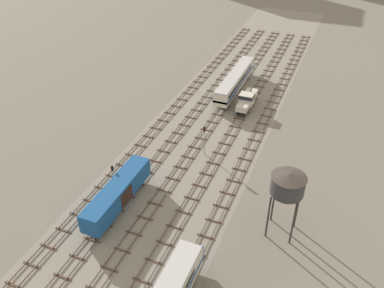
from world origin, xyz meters
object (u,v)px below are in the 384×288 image
at_px(freight_boxcar_left_near, 118,193).
at_px(signal_post_nearest, 205,137).
at_px(diesel_railcar_centre_left_midfar, 235,80).
at_px(water_tower, 288,184).
at_px(signal_post_mid, 114,175).
at_px(shunter_loco_centre_mid, 247,100).

bearing_deg(freight_boxcar_left_near, signal_post_nearest, 67.69).
bearing_deg(signal_post_nearest, diesel_railcar_centre_left_midfar, 95.20).
bearing_deg(signal_post_nearest, water_tower, -38.79).
height_order(signal_post_nearest, signal_post_mid, signal_post_nearest).
distance_m(shunter_loco_centre_mid, water_tower, 33.12).
xyz_separation_m(shunter_loco_centre_mid, signal_post_mid, (-11.01, -31.14, 1.03)).
bearing_deg(freight_boxcar_left_near, shunter_loco_centre_mid, 75.40).
distance_m(freight_boxcar_left_near, signal_post_nearest, 17.42).
height_order(water_tower, signal_post_nearest, water_tower).
xyz_separation_m(diesel_railcar_centre_left_midfar, signal_post_mid, (-6.61, -37.62, 0.44)).
bearing_deg(freight_boxcar_left_near, diesel_railcar_centre_left_midfar, 83.77).
xyz_separation_m(water_tower, signal_post_mid, (-23.97, -1.25, -4.90)).
bearing_deg(signal_post_mid, freight_boxcar_left_near, -50.16).
relative_size(freight_boxcar_left_near, water_tower, 1.47).
distance_m(water_tower, signal_post_mid, 24.49).
height_order(freight_boxcar_left_near, diesel_railcar_centre_left_midfar, diesel_railcar_centre_left_midfar).
relative_size(freight_boxcar_left_near, shunter_loco_centre_mid, 1.65).
relative_size(freight_boxcar_left_near, signal_post_nearest, 2.51).
xyz_separation_m(diesel_railcar_centre_left_midfar, signal_post_nearest, (2.20, -24.19, 0.94)).
height_order(diesel_railcar_centre_left_midfar, signal_post_mid, signal_post_mid).
height_order(freight_boxcar_left_near, signal_post_nearest, signal_post_nearest).
relative_size(shunter_loco_centre_mid, diesel_railcar_centre_left_midfar, 0.41).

